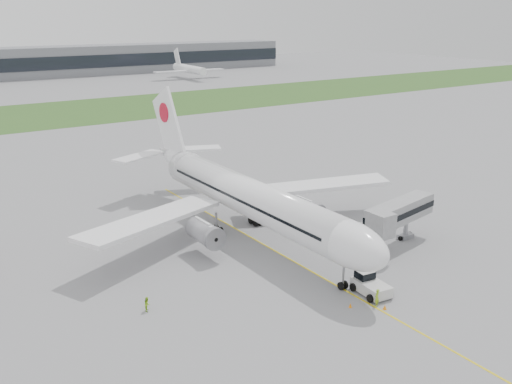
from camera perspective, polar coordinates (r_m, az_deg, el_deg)
ground at (r=74.70m, az=0.88°, el=-5.34°), size 600.00×600.00×0.00m
apron_markings at (r=71.00m, az=3.20°, el=-6.62°), size 70.00×70.00×0.04m
grass_strip at (r=183.14m, az=-21.27°, el=7.15°), size 600.00×50.00×0.02m
airliner at (r=76.55m, az=-1.19°, el=-0.25°), size 48.13×53.95×17.88m
pushback_tug at (r=63.43m, az=11.28°, el=-9.00°), size 3.29×4.56×2.22m
jet_bridge at (r=74.86m, az=13.94°, el=-2.12°), size 13.04×5.98×6.10m
safety_cone_left at (r=60.45m, az=9.41°, el=-11.12°), size 0.35×0.35×0.48m
safety_cone_right at (r=60.74m, az=12.76°, el=-11.16°), size 0.39×0.39×0.53m
ground_crew_near at (r=60.97m, az=12.00°, el=-10.28°), size 0.80×0.68×1.86m
ground_crew_far at (r=59.88m, az=-10.82°, el=-10.93°), size 0.84×0.92×1.52m
distant_aircraft_right at (r=271.99m, az=-6.66°, el=11.18°), size 35.69×31.91×13.02m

